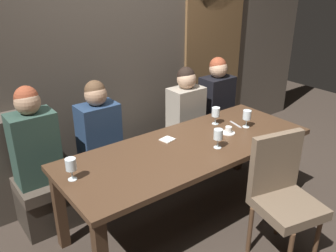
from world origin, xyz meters
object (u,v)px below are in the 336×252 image
wine_glass_near_left (218,135)px  espresso_cup (228,131)px  diner_bearded (98,124)px  diner_near_end (217,93)px  wine_glass_far_right (216,112)px  dining_table (189,155)px  wine_glass_end_left (71,165)px  diner_far_end (186,104)px  diner_redhead (33,138)px  chair_near_side (282,190)px  wine_glass_near_right (247,116)px  fork_on_table (236,124)px  banquette_bench (144,166)px

wine_glass_near_left → espresso_cup: wine_glass_near_left is taller
diner_bearded → wine_glass_near_left: (0.62, -0.90, 0.05)m
diner_near_end → wine_glass_far_right: (-0.50, -0.49, 0.04)m
dining_table → wine_glass_near_left: 0.31m
wine_glass_far_right → wine_glass_end_left: size_ratio=1.00×
wine_glass_end_left → diner_far_end: bearing=21.2°
dining_table → wine_glass_near_left: (0.16, -0.17, 0.20)m
diner_redhead → wine_glass_near_left: diner_redhead is taller
espresso_cup → wine_glass_near_left: bearing=-152.4°
chair_near_side → diner_far_end: 1.44m
wine_glass_end_left → wine_glass_near_right: bearing=-4.0°
wine_glass_end_left → wine_glass_near_right: 1.67m
wine_glass_end_left → wine_glass_near_right: (1.66, -0.12, -0.00)m
fork_on_table → wine_glass_near_right: bearing=-56.8°
diner_redhead → wine_glass_far_right: 1.62m
banquette_bench → diner_near_end: size_ratio=3.24×
diner_redhead → diner_bearded: (0.59, 0.03, -0.03)m
chair_near_side → diner_near_end: 1.59m
diner_near_end → wine_glass_near_right: (-0.32, -0.72, 0.04)m
espresso_cup → fork_on_table: bearing=25.7°
banquette_bench → diner_far_end: diner_far_end is taller
diner_near_end → banquette_bench: bearing=179.6°
chair_near_side → diner_redhead: bearing=133.7°
diner_bearded → diner_near_end: bearing=-1.4°
espresso_cup → wine_glass_near_right: bearing=-0.1°
wine_glass_end_left → diner_redhead: bearing=95.4°
diner_near_end → diner_bearded: bearing=178.6°
chair_near_side → diner_far_end: (0.22, 1.41, 0.24)m
wine_glass_end_left → wine_glass_near_right: same height
wine_glass_end_left → fork_on_table: size_ratio=0.96×
diner_redhead → dining_table: bearing=-33.8°
banquette_bench → diner_redhead: size_ratio=3.02×
diner_far_end → wine_glass_far_right: bearing=-94.6°
fork_on_table → diner_near_end: bearing=72.2°
diner_bearded → wine_glass_near_left: 1.09m
diner_redhead → espresso_cup: bearing=-26.1°
espresso_cup → fork_on_table: espresso_cup is taller
diner_bearded → diner_far_end: (1.00, -0.04, -0.01)m
wine_glass_near_right → diner_near_end: bearing=65.9°
chair_near_side → diner_redhead: diner_redhead is taller
diner_near_end → wine_glass_end_left: bearing=-163.1°
diner_redhead → espresso_cup: size_ratio=6.90×
dining_table → banquette_bench: (0.00, 0.70, -0.42)m
diner_redhead → diner_far_end: 1.58m
dining_table → wine_glass_end_left: 1.02m
dining_table → diner_redhead: 1.28m
fork_on_table → diner_redhead: bearing=171.5°
diner_redhead → diner_near_end: size_ratio=1.07×
chair_near_side → diner_redhead: (-1.36, 1.42, 0.28)m
banquette_bench → wine_glass_near_left: (0.16, -0.87, 0.63)m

